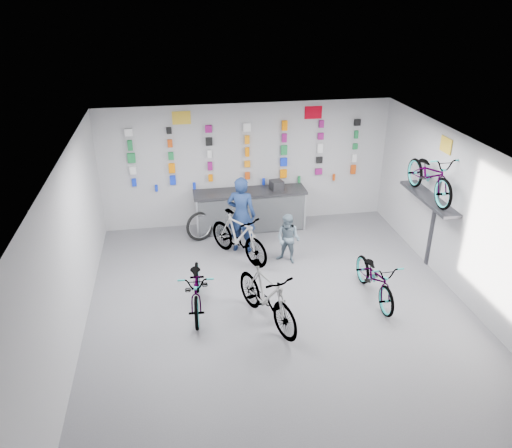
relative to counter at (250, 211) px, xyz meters
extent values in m
plane|color=#4E4E53|center=(0.00, -3.54, -0.49)|extent=(8.00, 8.00, 0.00)
plane|color=white|center=(0.00, -3.54, 2.51)|extent=(8.00, 8.00, 0.00)
plane|color=#B1B1B4|center=(0.00, 0.46, 1.01)|extent=(7.00, 0.00, 7.00)
plane|color=#B1B1B4|center=(0.00, -7.54, 1.01)|extent=(7.00, 0.00, 7.00)
plane|color=#B1B1B4|center=(-3.50, -3.54, 1.01)|extent=(0.00, 8.00, 8.00)
plane|color=#B1B1B4|center=(3.50, -3.54, 1.01)|extent=(0.00, 8.00, 8.00)
cube|color=black|center=(0.00, 0.01, -0.04)|extent=(2.60, 0.60, 0.90)
cube|color=silver|center=(0.00, -0.29, -0.01)|extent=(2.60, 0.02, 0.90)
cube|color=silver|center=(-1.30, -0.29, -0.01)|extent=(0.04, 0.04, 0.96)
cube|color=silver|center=(1.30, -0.29, -0.01)|extent=(0.04, 0.04, 0.96)
cube|color=black|center=(0.00, 0.01, 0.48)|extent=(2.70, 0.66, 0.06)
cube|color=#0E2DD6|center=(-2.70, 0.39, 0.76)|extent=(0.10, 0.06, 0.18)
cube|color=#0E2DD6|center=(-1.80, 0.39, 0.76)|extent=(0.14, 0.06, 0.22)
cube|color=orange|center=(-0.90, 0.39, 0.76)|extent=(0.10, 0.06, 0.16)
cube|color=#C9440E|center=(0.00, 0.39, 0.76)|extent=(0.12, 0.06, 0.18)
cube|color=orange|center=(0.90, 0.39, 0.76)|extent=(0.16, 0.06, 0.21)
cube|color=#831262|center=(1.80, 0.39, 0.76)|extent=(0.17, 0.06, 0.15)
cube|color=#C9440E|center=(2.70, 0.39, 0.76)|extent=(0.12, 0.06, 0.23)
cube|color=white|center=(-2.70, 0.39, 1.06)|extent=(0.15, 0.06, 0.18)
cube|color=orange|center=(-1.80, 0.39, 1.06)|extent=(0.15, 0.06, 0.23)
cube|color=#831262|center=(-0.90, 0.39, 1.06)|extent=(0.11, 0.06, 0.20)
cube|color=orange|center=(0.00, 0.39, 1.06)|extent=(0.13, 0.06, 0.15)
cube|color=#0E2DD6|center=(0.90, 0.39, 1.06)|extent=(0.16, 0.06, 0.20)
cube|color=black|center=(1.80, 0.39, 1.06)|extent=(0.15, 0.06, 0.16)
cube|color=white|center=(2.70, 0.39, 1.06)|extent=(0.11, 0.06, 0.20)
cube|color=#1A773A|center=(-2.70, 0.39, 1.36)|extent=(0.18, 0.06, 0.23)
cube|color=#1A773A|center=(-1.80, 0.39, 1.36)|extent=(0.12, 0.06, 0.18)
cube|color=white|center=(-0.90, 0.39, 1.36)|extent=(0.10, 0.06, 0.19)
cube|color=orange|center=(0.00, 0.39, 1.36)|extent=(0.09, 0.06, 0.22)
cube|color=#1A773A|center=(0.90, 0.39, 1.36)|extent=(0.15, 0.06, 0.23)
cube|color=white|center=(1.80, 0.39, 1.36)|extent=(0.13, 0.06, 0.23)
cube|color=#1A773A|center=(2.70, 0.39, 1.36)|extent=(0.12, 0.06, 0.14)
cube|color=#1A773A|center=(-2.70, 0.39, 1.66)|extent=(0.11, 0.06, 0.24)
cube|color=#C9440E|center=(-1.80, 0.39, 1.66)|extent=(0.11, 0.06, 0.18)
cube|color=black|center=(-0.90, 0.39, 1.66)|extent=(0.15, 0.06, 0.19)
cube|color=orange|center=(0.00, 0.39, 1.66)|extent=(0.11, 0.06, 0.20)
cube|color=#831262|center=(0.90, 0.39, 1.66)|extent=(0.11, 0.06, 0.21)
cube|color=#831262|center=(1.80, 0.39, 1.66)|extent=(0.14, 0.06, 0.16)
cube|color=#1A773A|center=(2.70, 0.39, 1.66)|extent=(0.09, 0.06, 0.19)
cube|color=white|center=(-2.70, 0.39, 1.96)|extent=(0.18, 0.06, 0.16)
cube|color=black|center=(-1.80, 0.39, 1.96)|extent=(0.12, 0.06, 0.15)
cube|color=#831262|center=(-0.90, 0.39, 1.96)|extent=(0.16, 0.06, 0.17)
cube|color=white|center=(0.00, 0.39, 1.96)|extent=(0.17, 0.06, 0.20)
cube|color=orange|center=(0.90, 0.39, 1.96)|extent=(0.13, 0.06, 0.24)
cube|color=#831262|center=(1.80, 0.39, 1.96)|extent=(0.12, 0.06, 0.18)
cube|color=black|center=(2.70, 0.39, 1.96)|extent=(0.16, 0.06, 0.16)
cylinder|color=#0E2DD6|center=(-2.20, 0.37, 0.59)|extent=(0.07, 0.07, 0.16)
cylinder|color=#0E2DD6|center=(-1.30, 0.37, 0.59)|extent=(0.07, 0.07, 0.16)
cylinder|color=#0E2DD6|center=(0.40, 0.37, 0.59)|extent=(0.07, 0.07, 0.16)
cylinder|color=#1A773A|center=(1.30, 0.37, 0.59)|extent=(0.07, 0.07, 0.16)
cylinder|color=#C9440E|center=(2.20, 0.37, 0.59)|extent=(0.07, 0.07, 0.16)
cube|color=#333338|center=(3.30, -2.34, 1.06)|extent=(0.38, 1.90, 0.06)
cube|color=#333338|center=(3.48, -2.34, 0.51)|extent=(0.04, 0.10, 2.00)
cube|color=gold|center=(-1.50, 0.44, 2.23)|extent=(0.42, 0.02, 0.30)
cube|color=#B90216|center=(1.60, 0.44, 2.23)|extent=(0.42, 0.02, 0.30)
cube|color=gold|center=(3.48, -2.34, 2.16)|extent=(0.02, 0.40, 0.30)
imported|color=gray|center=(-1.49, -3.15, -0.02)|extent=(0.73, 1.81, 0.93)
imported|color=gray|center=(-0.31, -3.78, 0.07)|extent=(1.18, 1.90, 1.11)
imported|color=gray|center=(1.86, -3.37, -0.04)|extent=(0.64, 1.72, 0.90)
imported|color=gray|center=(-0.48, -1.40, 0.05)|extent=(1.41, 1.76, 1.07)
imported|color=gray|center=(3.25, -2.34, 1.57)|extent=(0.63, 1.80, 0.95)
imported|color=#15264F|center=(-0.36, -1.06, 0.39)|extent=(0.75, 0.63, 1.76)
imported|color=slate|center=(0.55, -1.75, 0.07)|extent=(0.68, 0.66, 1.11)
torus|color=black|center=(-1.25, -0.37, -0.14)|extent=(0.72, 0.44, 0.70)
torus|color=silver|center=(-1.25, -0.37, -0.14)|extent=(0.57, 0.33, 0.57)
cube|color=black|center=(0.65, 0.01, 0.62)|extent=(0.33, 0.35, 0.22)
camera|label=1|loc=(-1.73, -10.94, 4.97)|focal=35.00mm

